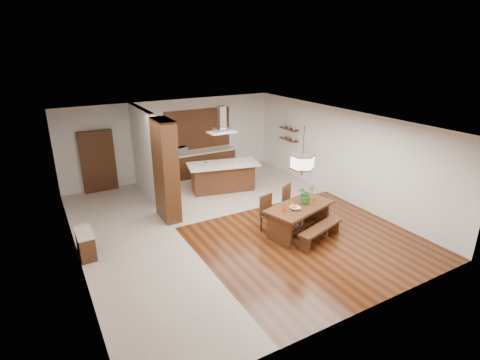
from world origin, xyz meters
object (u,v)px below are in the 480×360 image
dining_chair_right (293,203)px  fruit_bowl (295,208)px  range_hood (222,120)px  dining_table (299,213)px  pendant_lantern (303,152)px  kitchen_island (223,177)px  hallway_console (86,244)px  foliage_plant (305,194)px  dining_chair_left (271,214)px  island_cup (234,161)px  microwave (180,150)px  dining_bench (320,234)px

dining_chair_right → fruit_bowl: size_ratio=3.97×
dining_chair_right → range_hood: size_ratio=1.18×
dining_table → pendant_lantern: size_ratio=1.59×
fruit_bowl → kitchen_island: bearing=91.6°
hallway_console → kitchen_island: (4.77, 2.16, 0.19)m
hallway_console → pendant_lantern: 5.71m
foliage_plant → range_hood: size_ratio=0.55×
dining_chair_left → range_hood: (0.25, 3.31, 1.96)m
dining_table → island_cup: size_ratio=17.27×
dining_table → microwave: microwave is taller
dining_chair_left → microwave: (-0.55, 5.17, 0.58)m
range_hood → island_cup: 1.50m
island_cup → hallway_console: bearing=-158.1°
dining_chair_left → dining_chair_right: size_ratio=0.95×
dining_bench → range_hood: 4.98m
dining_table → dining_bench: 0.78m
fruit_bowl → dining_bench: bearing=-51.2°
dining_table → dining_bench: dining_table is taller
dining_chair_right → range_hood: 3.68m
pendant_lantern → dining_bench: bearing=-74.7°
range_hood → dining_bench: bearing=-83.0°
kitchen_island → foliage_plant: bearing=-68.2°
pendant_lantern → foliage_plant: size_ratio=2.64×
dining_table → dining_chair_right: bearing=66.0°
pendant_lantern → island_cup: (0.05, 3.66, -1.22)m
fruit_bowl → microwave: microwave is taller
dining_bench → dining_chair_left: 1.38m
hallway_console → dining_chair_right: dining_chair_right is taller
dining_chair_left → fruit_bowl: dining_chair_left is taller
fruit_bowl → kitchen_island: size_ratio=0.11×
dining_chair_right → foliage_plant: foliage_plant is taller
kitchen_island → dining_bench: bearing=-70.4°
dining_chair_left → island_cup: 3.33m
dining_chair_right → kitchen_island: dining_chair_right is taller
foliage_plant → island_cup: bearing=93.0°
dining_bench → dining_chair_left: dining_chair_left is taller
pendant_lantern → fruit_bowl: pendant_lantern is taller
dining_chair_left → dining_chair_right: dining_chair_right is taller
island_cup → dining_bench: bearing=-88.2°
dining_bench → dining_chair_left: bearing=125.8°
dining_table → kitchen_island: (-0.36, 3.74, -0.08)m
kitchen_island → island_cup: island_cup is taller
dining_chair_right → pendant_lantern: (-0.30, -0.68, 1.71)m
dining_table → foliage_plant: bearing=17.9°
dining_chair_right → hallway_console: bearing=144.1°
kitchen_island → pendant_lantern: bearing=-71.9°
dining_chair_right → foliage_plant: size_ratio=2.14×
foliage_plant → microwave: 5.70m
dining_bench → range_hood: bearing=97.0°
dining_table → island_cup: bearing=89.3°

